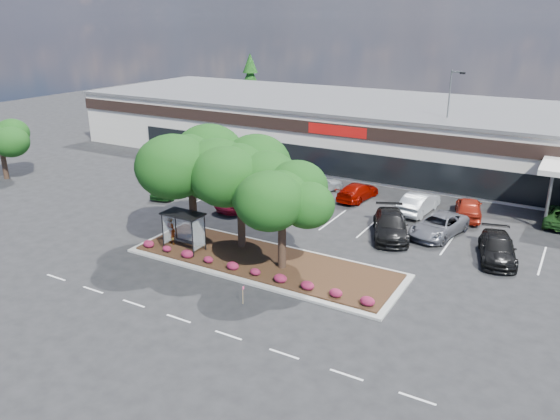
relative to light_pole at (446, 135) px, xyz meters
The scene contains 26 objects.
ground 28.35m from the light_pole, 96.81° to the right, with size 160.00×160.00×0.00m, color black.
retail_store 7.12m from the light_pole, 117.90° to the left, with size 80.40×25.20×6.25m.
landscape_island 24.77m from the light_pole, 102.61° to the right, with size 18.00×6.00×0.26m.
lane_markings 18.29m from the light_pole, 101.28° to the right, with size 33.12×20.06×0.01m.
shrub_row 26.73m from the light_pole, 101.62° to the right, with size 17.00×0.80×0.50m, color maroon, non-canonical shape.
bus_shelter 27.17m from the light_pole, 113.55° to the right, with size 2.75×1.55×2.59m.
island_tree_west 25.87m from the light_pole, 115.94° to the right, with size 7.20×7.20×7.89m, color #163D0E, non-canonical shape.
island_tree_mid 23.89m from the light_pole, 109.11° to the right, with size 6.60×6.60×7.32m, color #163D0E, non-canonical shape.
island_tree_east 24.39m from the light_pole, 99.01° to the right, with size 5.80×5.80×6.50m, color #163D0E, non-canonical shape.
tree_west_far 42.27m from the light_pole, 152.09° to the right, with size 4.80×4.80×5.61m, color #163D0E, non-canonical shape.
conifer_north_west 37.98m from the light_pole, 151.31° to the left, with size 4.40×4.40×10.00m, color #163D0E.
person_waiting 27.73m from the light_pole, 116.32° to the right, with size 0.70×0.46×1.91m, color #594C47.
light_pole is the anchor object (origin of this frame).
survey_stake 29.26m from the light_pole, 97.16° to the right, with size 0.08×0.14×1.09m.
car_0 25.60m from the light_pole, 141.88° to the right, with size 2.01×5.00×1.71m, color #1C511B.
car_1 18.55m from the light_pole, 136.82° to the right, with size 1.53×4.39×1.45m, color #9FA3AA.
car_2 20.21m from the light_pole, 128.93° to the right, with size 2.48×5.37×1.49m, color maroon.
car_4 15.73m from the light_pole, 89.39° to the right, with size 2.38×5.86×1.70m, color black.
car_5 14.29m from the light_pole, 76.83° to the right, with size 2.56×5.55×1.54m, color slate.
car_6 17.73m from the light_pole, 64.21° to the right, with size 2.17×5.35×1.55m, color black.
car_9 15.32m from the light_pole, 151.29° to the right, with size 1.52×4.35×1.43m, color maroon.
car_10 13.71m from the light_pole, 152.58° to the right, with size 1.79×4.44×1.51m, color navy.
car_11 12.98m from the light_pole, 136.18° to the right, with size 1.96×4.87×1.66m, color #A6ACB1.
car_12 10.75m from the light_pole, 120.58° to the right, with size 2.03×5.00×1.45m, color #840900.
car_13 10.08m from the light_pole, 86.91° to the right, with size 1.78×5.10×1.68m, color #B1B8BD.
car_14 10.24m from the light_pole, 63.66° to the right, with size 1.95×4.85×1.65m, color #9F2211.
Camera 1 is at (14.78, -23.14, 15.11)m, focal length 35.00 mm.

